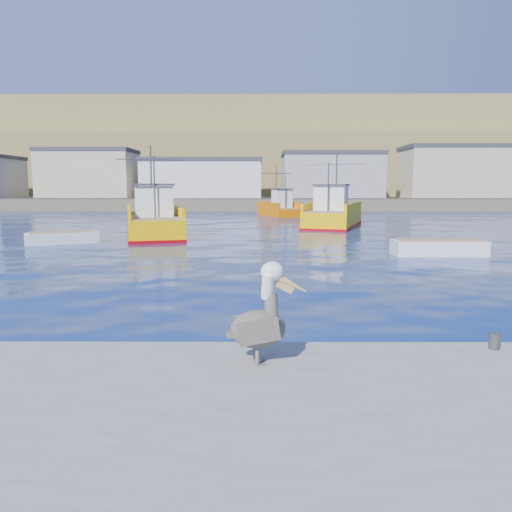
{
  "coord_description": "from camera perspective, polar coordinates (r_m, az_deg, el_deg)",
  "views": [
    {
      "loc": [
        -1.31,
        -12.23,
        3.46
      ],
      "look_at": [
        -1.4,
        3.04,
        1.31
      ],
      "focal_mm": 35.0,
      "sensor_mm": 36.0,
      "label": 1
    }
  ],
  "objects": [
    {
      "name": "dock_bollards",
      "position": [
        9.46,
        12.13,
        -9.47
      ],
      "size": [
        36.2,
        0.2,
        0.3
      ],
      "color": "#4C4C4C",
      "rests_on": "dock"
    },
    {
      "name": "pelican",
      "position": [
        8.39,
        0.58,
        -7.38
      ],
      "size": [
        1.4,
        0.7,
        1.73
      ],
      "color": "#595451",
      "rests_on": "dock"
    },
    {
      "name": "ground",
      "position": [
        12.78,
        6.26,
        -7.77
      ],
      "size": [
        260.0,
        260.0,
        0.0
      ],
      "primitive_type": "plane",
      "color": "#071357",
      "rests_on": "ground"
    },
    {
      "name": "trawler_yellow_b",
      "position": [
        43.7,
        8.82,
        4.68
      ],
      "size": [
        6.7,
        11.24,
        6.43
      ],
      "color": "#F2B300",
      "rests_on": "ground"
    },
    {
      "name": "far_shore",
      "position": [
        121.56,
        0.96,
        10.6
      ],
      "size": [
        200.0,
        81.0,
        24.0
      ],
      "color": "brown",
      "rests_on": "ground"
    },
    {
      "name": "boat_orange",
      "position": [
        58.0,
        2.66,
        5.54
      ],
      "size": [
        4.95,
        7.63,
        5.93
      ],
      "color": "#D06102",
      "rests_on": "ground"
    },
    {
      "name": "trawler_yellow_a",
      "position": [
        35.77,
        -11.65,
        3.9
      ],
      "size": [
        6.1,
        11.13,
        6.42
      ],
      "color": "#F2B300",
      "rests_on": "ground"
    },
    {
      "name": "skiff_left",
      "position": [
        32.48,
        -21.27,
        1.85
      ],
      "size": [
        4.34,
        3.19,
        0.9
      ],
      "color": "silver",
      "rests_on": "ground"
    },
    {
      "name": "skiff_mid",
      "position": [
        26.8,
        20.14,
        0.77
      ],
      "size": [
        4.57,
        1.67,
        0.99
      ],
      "color": "silver",
      "rests_on": "ground"
    }
  ]
}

